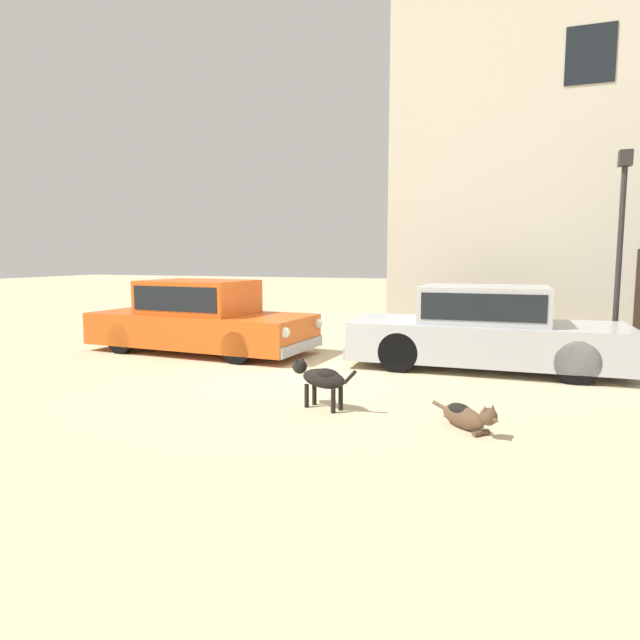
{
  "coord_description": "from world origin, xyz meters",
  "views": [
    {
      "loc": [
        3.33,
        -8.27,
        1.95
      ],
      "look_at": [
        0.34,
        0.2,
        0.9
      ],
      "focal_mm": 30.51,
      "sensor_mm": 36.0,
      "label": 1
    }
  ],
  "objects_px": {
    "parked_sedan_second": "(485,328)",
    "stray_dog_tan": "(320,377)",
    "street_lamp": "(621,228)",
    "parked_sedan_nearest": "(200,317)",
    "stray_dog_spotted": "(467,416)"
  },
  "relations": [
    {
      "from": "parked_sedan_nearest",
      "to": "stray_dog_spotted",
      "type": "xyz_separation_m",
      "value": [
        5.58,
        -3.45,
        -0.56
      ]
    },
    {
      "from": "parked_sedan_nearest",
      "to": "stray_dog_tan",
      "type": "distance_m",
      "value": 4.9
    },
    {
      "from": "parked_sedan_nearest",
      "to": "parked_sedan_second",
      "type": "distance_m",
      "value": 5.6
    },
    {
      "from": "stray_dog_spotted",
      "to": "street_lamp",
      "type": "height_order",
      "value": "street_lamp"
    },
    {
      "from": "parked_sedan_second",
      "to": "stray_dog_tan",
      "type": "bearing_deg",
      "value": -119.56
    },
    {
      "from": "parked_sedan_second",
      "to": "street_lamp",
      "type": "height_order",
      "value": "street_lamp"
    },
    {
      "from": "stray_dog_tan",
      "to": "parked_sedan_nearest",
      "type": "bearing_deg",
      "value": -22.0
    },
    {
      "from": "parked_sedan_second",
      "to": "stray_dog_spotted",
      "type": "xyz_separation_m",
      "value": [
        -0.01,
        -3.66,
        -0.55
      ]
    },
    {
      "from": "stray_dog_spotted",
      "to": "stray_dog_tan",
      "type": "distance_m",
      "value": 1.89
    },
    {
      "from": "stray_dog_spotted",
      "to": "stray_dog_tan",
      "type": "relative_size",
      "value": 0.81
    },
    {
      "from": "parked_sedan_nearest",
      "to": "stray_dog_tan",
      "type": "height_order",
      "value": "parked_sedan_nearest"
    },
    {
      "from": "stray_dog_tan",
      "to": "street_lamp",
      "type": "xyz_separation_m",
      "value": [
        4.12,
        4.81,
        2.05
      ]
    },
    {
      "from": "parked_sedan_second",
      "to": "stray_dog_tan",
      "type": "relative_size",
      "value": 4.64
    },
    {
      "from": "parked_sedan_second",
      "to": "stray_dog_spotted",
      "type": "distance_m",
      "value": 3.7
    },
    {
      "from": "stray_dog_spotted",
      "to": "street_lamp",
      "type": "distance_m",
      "value": 6.03
    }
  ]
}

